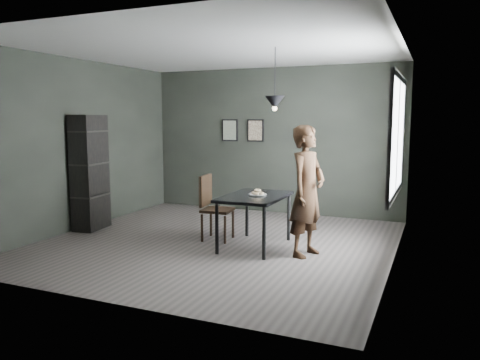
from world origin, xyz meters
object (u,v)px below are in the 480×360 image
at_px(cafe_table, 255,201).
at_px(woman, 307,191).
at_px(shelf_unit, 90,173).
at_px(white_plate, 258,195).
at_px(pendant_lamp, 275,102).
at_px(wood_chair, 212,203).

xyz_separation_m(cafe_table, woman, (0.79, -0.11, 0.20)).
bearing_deg(shelf_unit, white_plate, -6.79).
xyz_separation_m(woman, pendant_lamp, (-0.54, 0.21, 1.18)).
bearing_deg(wood_chair, white_plate, -14.44).
bearing_deg(woman, cafe_table, 97.60).
distance_m(cafe_table, white_plate, 0.09).
distance_m(shelf_unit, pendant_lamp, 3.36).
bearing_deg(cafe_table, woman, -8.08).
xyz_separation_m(woman, wood_chair, (-1.54, 0.26, -0.31)).
height_order(cafe_table, wood_chair, wood_chair).
xyz_separation_m(wood_chair, shelf_unit, (-2.17, -0.16, 0.38)).
relative_size(cafe_table, white_plate, 5.22).
height_order(wood_chair, pendant_lamp, pendant_lamp).
relative_size(cafe_table, wood_chair, 1.22).
height_order(white_plate, wood_chair, wood_chair).
bearing_deg(white_plate, shelf_unit, -179.25).
bearing_deg(pendant_lamp, shelf_unit, -177.85).
xyz_separation_m(white_plate, shelf_unit, (-2.95, -0.04, 0.19)).
bearing_deg(wood_chair, shelf_unit, 179.03).
relative_size(cafe_table, pendant_lamp, 1.39).
bearing_deg(shelf_unit, wood_chair, -3.20).
bearing_deg(white_plate, pendant_lamp, 20.42).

